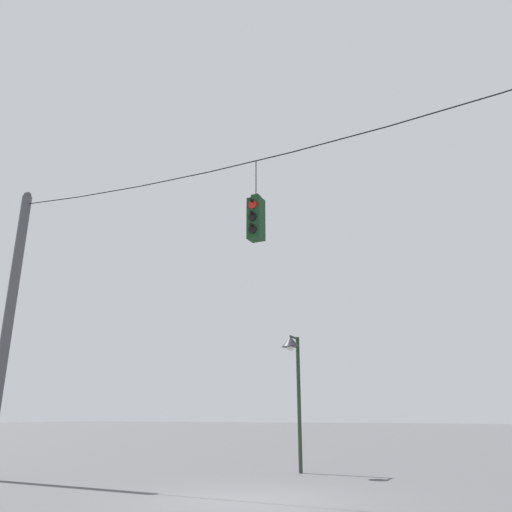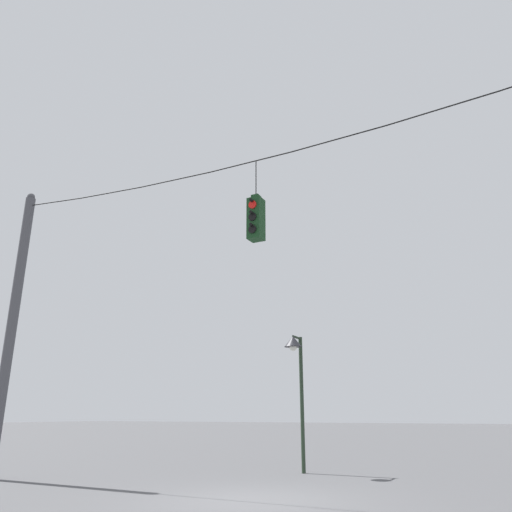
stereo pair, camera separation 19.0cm
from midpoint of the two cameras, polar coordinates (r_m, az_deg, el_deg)
The scene contains 5 objects.
ground_plane at distance 11.40m, azimuth -0.12°, elevation -26.20°, with size 200.00×200.00×0.00m, color #4C4C4F.
utility_pole_left at distance 16.68m, azimuth -25.82°, elevation -7.06°, with size 0.30×0.30×8.54m.
span_wire at distance 12.75m, azimuth -0.35°, elevation 11.19°, with size 16.03×0.03×0.44m.
traffic_light_near_left_pole at distance 11.94m, azimuth 0.44°, elevation 4.32°, with size 0.34×0.46×2.08m.
street_lamp at distance 16.08m, azimuth 4.93°, elevation -11.95°, with size 0.56×0.95×4.10m.
Camera 2 is at (5.25, -9.98, 1.69)m, focal length 35.00 mm.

